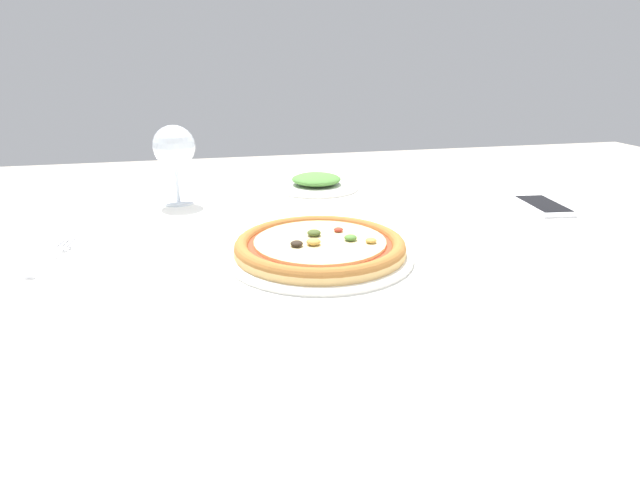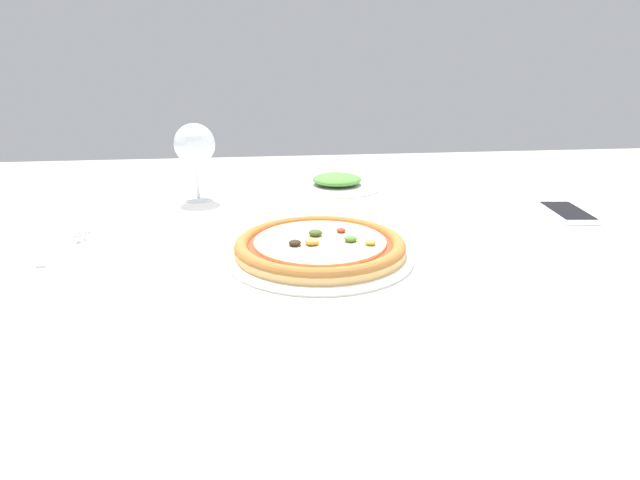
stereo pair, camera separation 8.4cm
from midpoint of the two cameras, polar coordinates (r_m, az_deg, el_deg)
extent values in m
cube|color=brown|center=(0.91, -0.99, -1.99)|extent=(1.18, 1.09, 0.04)
cube|color=white|center=(0.91, -1.00, -0.75)|extent=(1.28, 1.19, 0.01)
cylinder|color=brown|center=(1.53, -25.18, -10.06)|extent=(0.06, 0.06, 0.71)
cylinder|color=brown|center=(1.65, 13.87, -6.58)|extent=(0.06, 0.06, 0.71)
cylinder|color=white|center=(0.85, -2.83, -1.65)|extent=(0.29, 0.29, 0.01)
cylinder|color=#E0B26B|center=(0.84, -2.85, -0.95)|extent=(0.27, 0.27, 0.01)
torus|color=#A3662D|center=(0.84, -2.85, -0.56)|extent=(0.27, 0.27, 0.02)
cylinder|color=#BC381E|center=(0.84, -2.85, -0.47)|extent=(0.23, 0.23, 0.00)
cylinder|color=beige|center=(0.84, -2.86, -0.21)|extent=(0.21, 0.21, 0.00)
ellipsoid|color=#4C7A33|center=(0.83, 0.42, 0.21)|extent=(0.02, 0.02, 0.01)
ellipsoid|color=#425123|center=(0.86, -3.44, 0.72)|extent=(0.02, 0.02, 0.01)
ellipsoid|color=#BC9342|center=(0.82, 2.58, -0.11)|extent=(0.02, 0.02, 0.01)
ellipsoid|color=#A83323|center=(0.88, -0.66, 1.08)|extent=(0.02, 0.02, 0.01)
ellipsoid|color=#BC9342|center=(0.82, -3.63, -0.24)|extent=(0.02, 0.02, 0.01)
ellipsoid|color=#2D2319|center=(0.81, -5.46, -0.43)|extent=(0.02, 0.02, 0.01)
cube|color=silver|center=(0.94, -29.60, -2.26)|extent=(0.03, 0.11, 0.00)
cube|color=silver|center=(0.99, -28.17, -0.97)|extent=(0.03, 0.02, 0.00)
cube|color=silver|center=(1.02, -28.16, -0.42)|extent=(0.01, 0.05, 0.00)
cube|color=silver|center=(1.02, -27.75, -0.41)|extent=(0.01, 0.05, 0.00)
cube|color=silver|center=(1.02, -27.34, -0.40)|extent=(0.01, 0.05, 0.00)
cube|color=silver|center=(1.01, -26.92, -0.39)|extent=(0.01, 0.05, 0.00)
cylinder|color=silver|center=(1.21, -16.76, 3.84)|extent=(0.07, 0.07, 0.00)
cylinder|color=silver|center=(1.20, -16.95, 5.82)|extent=(0.01, 0.01, 0.08)
sphere|color=silver|center=(1.19, -17.32, 9.51)|extent=(0.09, 0.09, 0.09)
cube|color=white|center=(1.20, 20.87, 3.39)|extent=(0.09, 0.15, 0.01)
cube|color=black|center=(1.20, 20.91, 3.64)|extent=(0.08, 0.14, 0.00)
cylinder|color=white|center=(1.29, -2.26, 5.71)|extent=(0.20, 0.20, 0.01)
ellipsoid|color=#4C8438|center=(1.29, -2.27, 6.49)|extent=(0.12, 0.12, 0.03)
camera|label=1|loc=(0.04, -92.86, -1.00)|focal=30.00mm
camera|label=2|loc=(0.04, 87.14, 1.00)|focal=30.00mm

